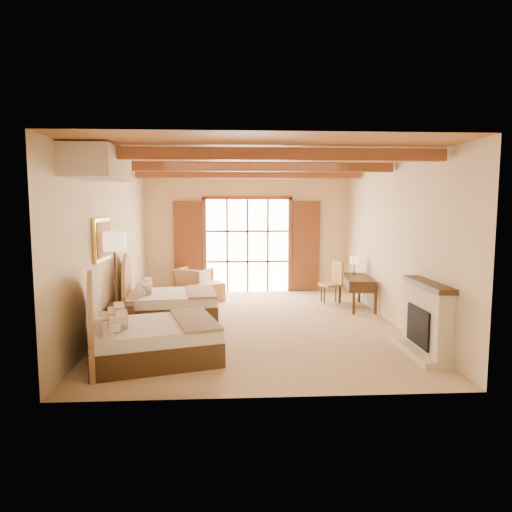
{
  "coord_description": "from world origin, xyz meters",
  "views": [
    {
      "loc": [
        -0.47,
        -8.85,
        2.35
      ],
      "look_at": [
        0.05,
        0.2,
        1.34
      ],
      "focal_mm": 32.0,
      "sensor_mm": 36.0,
      "label": 1
    }
  ],
  "objects": [
    {
      "name": "floor",
      "position": [
        0.0,
        0.0,
        0.0
      ],
      "size": [
        7.0,
        7.0,
        0.0
      ],
      "primitive_type": "plane",
      "color": "#CEAD86",
      "rests_on": "ground"
    },
    {
      "name": "floor_lamp",
      "position": [
        -2.5,
        -0.75,
        1.6
      ],
      "size": [
        0.4,
        0.4,
        1.89
      ],
      "color": "#39251C",
      "rests_on": "floor"
    },
    {
      "name": "ottoman",
      "position": [
        -0.98,
        2.36,
        0.22
      ],
      "size": [
        0.79,
        0.79,
        0.44
      ],
      "primitive_type": "cube",
      "rotation": [
        0.0,
        0.0,
        0.37
      ],
      "color": "#AC824F",
      "rests_on": "floor"
    },
    {
      "name": "armchair",
      "position": [
        -1.43,
        2.82,
        0.38
      ],
      "size": [
        1.07,
        1.09,
        0.76
      ],
      "primitive_type": "imported",
      "rotation": [
        0.0,
        0.0,
        -3.55
      ],
      "color": "#A2724F",
      "rests_on": "floor"
    },
    {
      "name": "wall_back",
      "position": [
        0.0,
        3.5,
        1.6
      ],
      "size": [
        5.5,
        0.0,
        5.5
      ],
      "primitive_type": "plane",
      "rotation": [
        1.57,
        0.0,
        0.0
      ],
      "color": "beige",
      "rests_on": "ground"
    },
    {
      "name": "desk_chair",
      "position": [
        1.95,
        1.82,
        0.31
      ],
      "size": [
        0.58,
        0.57,
        1.01
      ],
      "rotation": [
        0.0,
        0.0,
        0.35
      ],
      "color": "#A27245",
      "rests_on": "floor"
    },
    {
      "name": "canopy_valance",
      "position": [
        -2.4,
        -2.0,
        2.95
      ],
      "size": [
        0.7,
        1.4,
        0.45
      ],
      "primitive_type": "cube",
      "color": "beige",
      "rests_on": "ceiling"
    },
    {
      "name": "nightstand",
      "position": [
        -2.48,
        -0.49,
        0.27
      ],
      "size": [
        0.52,
        0.52,
        0.54
      ],
      "primitive_type": "cube",
      "rotation": [
        0.0,
        0.0,
        0.16
      ],
      "color": "#443118",
      "rests_on": "floor"
    },
    {
      "name": "ceiling",
      "position": [
        0.0,
        0.0,
        3.2
      ],
      "size": [
        7.0,
        7.0,
        0.0
      ],
      "primitive_type": "plane",
      "rotation": [
        3.14,
        0.0,
        0.0
      ],
      "color": "#A86A3A",
      "rests_on": "ground"
    },
    {
      "name": "desk",
      "position": [
        2.42,
        1.29,
        0.39
      ],
      "size": [
        0.72,
        1.39,
        0.72
      ],
      "rotation": [
        0.0,
        0.0,
        -0.11
      ],
      "color": "#443118",
      "rests_on": "floor"
    },
    {
      "name": "wall_left",
      "position": [
        -2.75,
        0.0,
        1.6
      ],
      "size": [
        0.0,
        7.0,
        7.0
      ],
      "primitive_type": "plane",
      "rotation": [
        1.57,
        0.0,
        1.57
      ],
      "color": "beige",
      "rests_on": "ground"
    },
    {
      "name": "ceiling_beams",
      "position": [
        0.0,
        0.0,
        3.08
      ],
      "size": [
        5.39,
        4.6,
        0.18
      ],
      "primitive_type": null,
      "color": "#985B38",
      "rests_on": "ceiling"
    },
    {
      "name": "bed_near",
      "position": [
        -1.78,
        -2.04,
        0.37
      ],
      "size": [
        2.23,
        1.87,
        1.23
      ],
      "rotation": [
        0.0,
        0.0,
        0.27
      ],
      "color": "#443118",
      "rests_on": "floor"
    },
    {
      "name": "wall_right",
      "position": [
        2.75,
        0.0,
        1.6
      ],
      "size": [
        0.0,
        7.0,
        7.0
      ],
      "primitive_type": "plane",
      "rotation": [
        1.57,
        0.0,
        -1.57
      ],
      "color": "beige",
      "rests_on": "ground"
    },
    {
      "name": "fireplace",
      "position": [
        2.6,
        -2.0,
        0.51
      ],
      "size": [
        0.46,
        1.4,
        1.16
      ],
      "color": "beige",
      "rests_on": "ground"
    },
    {
      "name": "painting",
      "position": [
        -2.7,
        -0.75,
        1.75
      ],
      "size": [
        0.06,
        0.95,
        0.75
      ],
      "color": "gold",
      "rests_on": "wall_left"
    },
    {
      "name": "desk_lamp",
      "position": [
        2.47,
        1.72,
        1.04
      ],
      "size": [
        0.21,
        0.21,
        0.42
      ],
      "color": "#39251C",
      "rests_on": "desk"
    },
    {
      "name": "bed_far",
      "position": [
        -1.84,
        0.47,
        0.37
      ],
      "size": [
        2.0,
        1.6,
        1.21
      ],
      "rotation": [
        0.0,
        0.0,
        0.12
      ],
      "color": "#443118",
      "rests_on": "floor"
    },
    {
      "name": "french_doors",
      "position": [
        0.0,
        3.44,
        1.25
      ],
      "size": [
        3.95,
        0.08,
        2.6
      ],
      "color": "white",
      "rests_on": "ground"
    }
  ]
}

